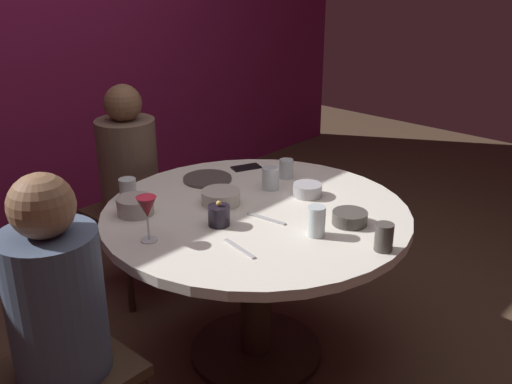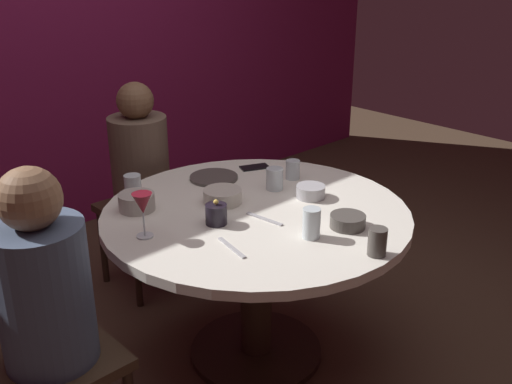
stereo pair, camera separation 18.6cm
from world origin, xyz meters
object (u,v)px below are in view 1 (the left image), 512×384
(cell_phone, at_px, (246,167))
(cup_by_left_diner, at_px, (270,178))
(seated_diner_back, at_px, (128,168))
(wine_glass, at_px, (147,209))
(seated_diner_left, at_px, (56,305))
(cup_far_edge, at_px, (286,169))
(cup_near_candle, at_px, (316,221))
(cup_by_right_diner, at_px, (128,188))
(dinner_plate, at_px, (207,179))
(bowl_sauce_side, at_px, (221,197))
(dining_table, at_px, (256,243))
(bowl_small_white, at_px, (135,206))
(bowl_serving_large, at_px, (308,190))
(cup_center_front, at_px, (384,237))
(bowl_salad_center, at_px, (350,218))
(candle_holder, at_px, (219,215))

(cell_phone, relative_size, cup_by_left_diner, 1.40)
(seated_diner_back, relative_size, wine_glass, 6.40)
(seated_diner_left, relative_size, cup_by_left_diner, 11.45)
(seated_diner_back, xyz_separation_m, cup_far_edge, (0.37, -0.73, 0.07))
(seated_diner_left, height_order, seated_diner_back, seated_diner_left)
(cup_near_candle, bearing_deg, wine_glass, 136.04)
(cup_far_edge, bearing_deg, wine_glass, -177.61)
(cup_near_candle, bearing_deg, cup_by_right_diner, 106.86)
(seated_diner_left, height_order, dinner_plate, seated_diner_left)
(cup_near_candle, bearing_deg, cup_by_left_diner, 60.91)
(bowl_sauce_side, bearing_deg, dining_table, -72.13)
(bowl_sauce_side, bearing_deg, cup_far_edge, -1.66)
(bowl_small_white, bearing_deg, bowl_serving_large, -33.23)
(dinner_plate, bearing_deg, cup_center_front, -93.50)
(seated_diner_back, distance_m, bowl_serving_large, 0.98)
(cell_phone, relative_size, bowl_salad_center, 1.00)
(cup_near_candle, bearing_deg, candle_holder, 118.20)
(dining_table, xyz_separation_m, cup_by_left_diner, (0.22, 0.11, 0.21))
(dining_table, height_order, candle_holder, candle_holder)
(cell_phone, height_order, cup_center_front, cup_center_front)
(dining_table, distance_m, candle_holder, 0.29)
(seated_diner_left, distance_m, bowl_serving_large, 1.20)
(bowl_small_white, bearing_deg, seated_diner_left, -149.06)
(wine_glass, bearing_deg, bowl_small_white, 63.33)
(candle_holder, distance_m, cup_near_candle, 0.38)
(dining_table, height_order, seated_diner_back, seated_diner_back)
(dining_table, distance_m, seated_diner_left, 0.94)
(seated_diner_left, bearing_deg, cup_far_edge, 6.29)
(bowl_sauce_side, distance_m, cup_far_edge, 0.42)
(candle_holder, distance_m, bowl_sauce_side, 0.21)
(bowl_salad_center, relative_size, cup_by_left_diner, 1.40)
(seated_diner_back, xyz_separation_m, bowl_small_white, (-0.36, -0.53, 0.06))
(seated_diner_back, bearing_deg, bowl_sauce_side, -4.00)
(seated_diner_left, relative_size, bowl_sauce_side, 6.91)
(seated_diner_back, height_order, bowl_salad_center, seated_diner_back)
(cell_phone, distance_m, cup_center_front, 1.00)
(bowl_salad_center, xyz_separation_m, cup_by_left_diner, (0.07, 0.47, 0.02))
(seated_diner_back, height_order, bowl_small_white, seated_diner_back)
(seated_diner_back, bearing_deg, cup_by_right_diner, -36.49)
(candle_holder, xyz_separation_m, cup_center_front, (0.25, -0.59, 0.01))
(dinner_plate, xyz_separation_m, cup_far_edge, (0.27, -0.25, 0.04))
(candle_holder, xyz_separation_m, wine_glass, (-0.27, 0.10, 0.09))
(wine_glass, xyz_separation_m, cup_center_front, (0.52, -0.69, -0.08))
(dining_table, distance_m, bowl_small_white, 0.53)
(bowl_serving_large, xyz_separation_m, bowl_small_white, (-0.62, 0.41, 0.01))
(cup_far_edge, bearing_deg, dinner_plate, 137.02)
(bowl_salad_center, distance_m, cup_by_right_diner, 0.96)
(bowl_serving_large, relative_size, cup_far_edge, 1.41)
(seated_diner_back, bearing_deg, cup_far_edge, 27.12)
(dining_table, bearing_deg, seated_diner_back, 90.00)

